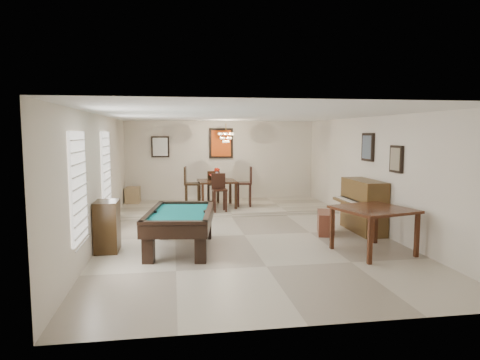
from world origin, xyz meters
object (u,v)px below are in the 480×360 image
object	(u,v)px
dining_chair_north	(213,187)
corner_bench	(133,195)
dining_chair_east	(244,186)
apothecary_chest	(107,226)
flower_vase	(217,172)
square_table	(373,230)
dining_chair_west	(192,187)
dining_chair_south	(219,193)
chandelier	(226,134)
pool_table	(181,231)
upright_piano	(358,206)
piano_bench	(326,223)
dining_table	(217,191)

from	to	relation	value
dining_chair_north	corner_bench	distance (m)	2.45
dining_chair_north	dining_chair_east	world-z (taller)	dining_chair_east
apothecary_chest	flower_vase	xyz separation A→B (m)	(2.48, 3.88, 0.65)
flower_vase	dining_chair_east	world-z (taller)	dining_chair_east
dining_chair_east	corner_bench	distance (m)	3.44
dining_chair_east	square_table	bearing A→B (deg)	26.69
dining_chair_west	dining_chair_south	bearing A→B (deg)	-131.27
apothecary_chest	dining_chair_south	xyz separation A→B (m)	(2.47, 3.11, 0.15)
square_table	chandelier	size ratio (longest dim) A/B	2.04
apothecary_chest	dining_chair_west	bearing A→B (deg)	65.21
pool_table	chandelier	world-z (taller)	chandelier
pool_table	corner_bench	size ratio (longest dim) A/B	4.13
upright_piano	piano_bench	distance (m)	0.84
apothecary_chest	dining_chair_east	bearing A→B (deg)	49.68
upright_piano	chandelier	distance (m)	4.47
dining_chair_north	chandelier	distance (m)	1.72
dining_table	dining_chair_south	size ratio (longest dim) A/B	1.04
dining_table	chandelier	size ratio (longest dim) A/B	1.77
square_table	corner_bench	world-z (taller)	square_table
dining_chair_north	chandelier	bearing A→B (deg)	120.74
dining_chair_south	dining_table	bearing A→B (deg)	85.33
flower_vase	dining_chair_east	distance (m)	0.89
square_table	flower_vase	world-z (taller)	flower_vase
pool_table	apothecary_chest	xyz separation A→B (m)	(-1.37, 0.10, 0.12)
dining_chair_west	dining_chair_east	size ratio (longest dim) A/B	1.02
piano_bench	apothecary_chest	size ratio (longest dim) A/B	0.90
piano_bench	dining_table	size ratio (longest dim) A/B	0.81
flower_vase	dining_chair_east	xyz separation A→B (m)	(0.78, -0.03, -0.43)
dining_chair_east	chandelier	bearing A→B (deg)	-104.11
corner_bench	chandelier	size ratio (longest dim) A/B	0.87
upright_piano	chandelier	bearing A→B (deg)	128.32
flower_vase	dining_chair_south	xyz separation A→B (m)	(-0.01, -0.77, -0.50)
upright_piano	flower_vase	size ratio (longest dim) A/B	5.53
corner_bench	flower_vase	bearing A→B (deg)	-23.87
apothecary_chest	corner_bench	distance (m)	4.97
dining_table	dining_chair_north	bearing A→B (deg)	93.42
dining_chair_south	corner_bench	world-z (taller)	dining_chair_south
upright_piano	corner_bench	xyz separation A→B (m)	(-5.32, 4.19, -0.23)
flower_vase	dining_chair_north	size ratio (longest dim) A/B	0.26
upright_piano	dining_chair_west	world-z (taller)	dining_chair_west
corner_bench	upright_piano	bearing A→B (deg)	-38.19
square_table	chandelier	bearing A→B (deg)	113.42
square_table	dining_chair_west	size ratio (longest dim) A/B	1.05
dining_table	dining_chair_north	size ratio (longest dim) A/B	1.09
dining_chair_west	dining_chair_east	xyz separation A→B (m)	(1.49, 0.00, -0.01)
pool_table	dining_chair_north	xyz separation A→B (m)	(1.07, 4.71, 0.25)
piano_bench	chandelier	size ratio (longest dim) A/B	1.44
flower_vase	dining_chair_west	bearing A→B (deg)	-177.50
dining_chair_west	dining_chair_east	bearing A→B (deg)	-84.31
square_table	corner_bench	distance (m)	7.62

